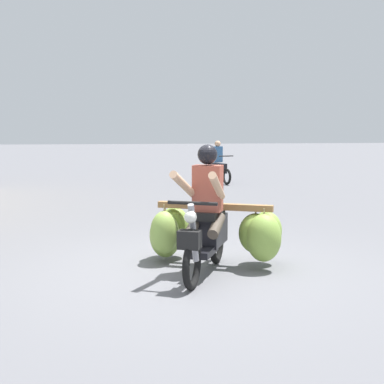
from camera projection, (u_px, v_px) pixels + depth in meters
ground_plane at (193, 272)px, 6.53m from camera, size 120.00×120.00×0.00m
motorbike_main_loaded at (211, 229)px, 6.73m from camera, size 1.84×2.04×1.58m
motorbike_distant_ahead_left at (218, 166)px, 17.42m from camera, size 0.64×1.58×1.40m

